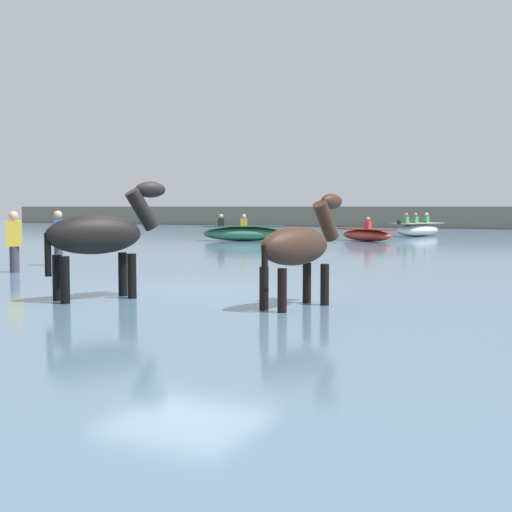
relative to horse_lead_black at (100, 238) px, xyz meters
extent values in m
plane|color=#756B56|center=(0.69, 1.28, -1.25)|extent=(120.00, 120.00, 0.00)
cube|color=slate|center=(0.69, 11.28, -1.09)|extent=(90.00, 90.00, 0.32)
ellipsoid|color=black|center=(-0.04, -0.07, 0.05)|extent=(1.17, 1.54, 0.59)
cylinder|color=black|center=(0.06, 0.47, -0.75)|extent=(0.14, 0.14, 1.01)
cylinder|color=black|center=(0.37, 0.29, -0.75)|extent=(0.14, 0.14, 1.01)
cylinder|color=black|center=(-0.45, -0.44, -0.75)|extent=(0.14, 0.14, 1.01)
cylinder|color=black|center=(-0.14, -0.61, -0.75)|extent=(0.14, 0.14, 1.01)
cylinder|color=black|center=(0.34, 0.61, 0.43)|extent=(0.47, 0.59, 0.68)
ellipsoid|color=black|center=(0.42, 0.74, 0.74)|extent=(0.44, 0.55, 0.25)
cylinder|color=black|center=(-0.39, -0.69, -0.22)|extent=(0.10, 0.10, 0.64)
ellipsoid|color=#382319|center=(2.99, 0.53, -0.07)|extent=(0.80, 1.42, 0.54)
cylinder|color=black|center=(2.96, 1.02, -0.80)|extent=(0.12, 0.12, 0.91)
cylinder|color=black|center=(3.27, 0.94, -0.80)|extent=(0.12, 0.12, 0.91)
cylinder|color=black|center=(2.71, 0.12, -0.80)|extent=(0.12, 0.12, 0.91)
cylinder|color=black|center=(3.02, 0.03, -0.80)|extent=(0.12, 0.12, 0.91)
cylinder|color=#382319|center=(3.18, 1.21, 0.26)|extent=(0.33, 0.53, 0.62)
ellipsoid|color=#382319|center=(3.21, 1.34, 0.55)|extent=(0.31, 0.49, 0.23)
cylinder|color=black|center=(2.82, -0.09, -0.32)|extent=(0.09, 0.09, 0.58)
ellipsoid|color=#337556|center=(-6.54, 16.94, -0.64)|extent=(3.47, 2.32, 0.58)
cube|color=#1E4634|center=(-6.54, 16.94, -0.33)|extent=(3.33, 2.22, 0.04)
cube|color=#232328|center=(-7.38, 16.53, -0.16)|extent=(0.31, 0.27, 0.30)
sphere|color=tan|center=(-7.38, 16.53, 0.08)|extent=(0.18, 0.18, 0.18)
cube|color=gold|center=(-6.51, 16.87, -0.16)|extent=(0.31, 0.27, 0.30)
sphere|color=tan|center=(-6.51, 16.87, 0.08)|extent=(0.18, 0.18, 0.18)
ellipsoid|color=silver|center=(-1.32, 24.60, -0.64)|extent=(2.05, 3.31, 0.59)
cube|color=gray|center=(-1.32, 24.60, -0.32)|extent=(1.97, 3.18, 0.04)
cube|color=black|center=(-1.81, 23.18, -0.25)|extent=(0.19, 0.17, 0.18)
cube|color=#388E51|center=(-1.12, 25.46, -0.15)|extent=(0.26, 0.30, 0.30)
sphere|color=beige|center=(-1.12, 25.46, 0.09)|extent=(0.18, 0.18, 0.18)
cube|color=#388E51|center=(-1.45, 24.65, -0.15)|extent=(0.26, 0.30, 0.30)
sphere|color=#A37556|center=(-1.45, 24.65, 0.09)|extent=(0.18, 0.18, 0.18)
cube|color=#388E51|center=(-1.66, 23.79, -0.15)|extent=(0.26, 0.30, 0.30)
sphere|color=#A37556|center=(-1.66, 23.79, 0.09)|extent=(0.18, 0.18, 0.18)
ellipsoid|color=#BC382D|center=(-2.03, 19.08, -0.70)|extent=(2.77, 2.04, 0.46)
cube|color=maroon|center=(-2.03, 19.08, -0.45)|extent=(2.66, 1.96, 0.04)
cube|color=red|center=(-2.00, 19.14, -0.28)|extent=(0.31, 0.28, 0.30)
sphere|color=#A37556|center=(-2.00, 19.14, -0.04)|extent=(0.18, 0.18, 0.18)
cylinder|color=#383842|center=(-4.80, 4.30, -0.81)|extent=(0.20, 0.20, 0.88)
cube|color=#3356A8|center=(-4.80, 4.30, -0.10)|extent=(0.37, 0.37, 0.54)
sphere|color=tan|center=(-4.80, 4.30, 0.28)|extent=(0.20, 0.20, 0.20)
cylinder|color=#383842|center=(-4.46, 2.59, -0.81)|extent=(0.20, 0.20, 0.88)
cube|color=gold|center=(-4.46, 2.59, -0.10)|extent=(0.37, 0.37, 0.54)
sphere|color=tan|center=(-4.46, 2.59, 0.28)|extent=(0.20, 0.20, 0.20)
cube|color=#706B5B|center=(0.69, 38.29, -0.39)|extent=(80.00, 2.40, 1.72)
camera|label=1|loc=(6.90, -8.34, 0.47)|focal=49.22mm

